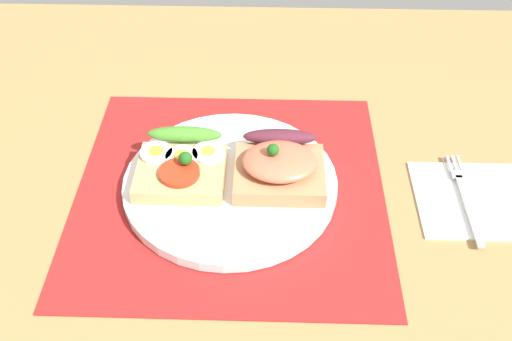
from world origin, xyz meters
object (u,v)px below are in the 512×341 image
object	(u,v)px
sandwich_salmon	(279,166)
fork	(464,195)
sandwich_egg_tomato	(182,164)
napkin	(472,199)
plate	(230,183)

from	to	relation	value
sandwich_salmon	fork	world-z (taller)	sandwich_salmon
sandwich_egg_tomato	sandwich_salmon	bearing A→B (deg)	-2.79
sandwich_salmon	fork	distance (cm)	21.64
napkin	fork	distance (cm)	1.07
napkin	sandwich_egg_tomato	bearing A→B (deg)	176.76
sandwich_egg_tomato	sandwich_salmon	world-z (taller)	sandwich_salmon
plate	sandwich_egg_tomato	size ratio (longest dim) A/B	2.43
plate	sandwich_salmon	size ratio (longest dim) A/B	2.42
plate	napkin	xyz separation A→B (cm)	(28.06, -1.00, -0.67)
napkin	fork	xyz separation A→B (cm)	(-0.96, 0.14, 0.46)
plate	sandwich_egg_tomato	world-z (taller)	sandwich_egg_tomato
sandwich_egg_tomato	sandwich_salmon	distance (cm)	11.38
plate	fork	bearing A→B (deg)	-1.82
sandwich_salmon	napkin	xyz separation A→B (cm)	(22.39, -1.35, -3.26)
fork	plate	bearing A→B (deg)	178.18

